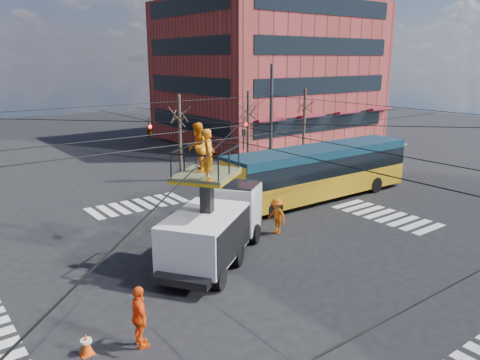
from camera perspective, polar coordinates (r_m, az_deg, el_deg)
name	(u,v)px	position (r m, az deg, el deg)	size (l,w,h in m)	color
ground	(241,262)	(20.11, 0.06, -9.98)	(120.00, 120.00, 0.00)	black
sidewalk_ne	(279,141)	(48.60, 4.81, 4.70)	(18.00, 18.00, 0.12)	slate
crosswalks	(241,262)	(20.10, 0.06, -9.95)	(22.40, 22.40, 0.02)	silver
building_ne	(269,72)	(50.78, 3.53, 13.03)	(20.06, 16.06, 14.00)	maroon
overhead_network	(233,162)	(19.01, -0.84, 2.22)	(24.24, 24.24, 8.00)	#2D2D30
tree_a	(179,115)	(32.55, -7.40, 7.88)	(2.00, 2.00, 6.00)	#382B21
tree_b	(248,109)	(35.89, 1.01, 8.62)	(2.00, 2.00, 6.00)	#382B21
tree_c	(305,105)	(39.86, 7.90, 9.08)	(2.00, 2.00, 6.00)	#382B21
utility_truck	(214,214)	(19.80, -3.17, -4.18)	(7.05, 5.91, 5.96)	black
city_bus	(320,171)	(28.87, 9.67, 1.10)	(13.08, 2.92, 3.20)	yellow
traffic_cone	(86,344)	(15.06, -18.24, -18.43)	(0.36, 0.36, 0.67)	#EC4809
worker_ground	(140,317)	(14.64, -12.12, -16.04)	(1.15, 0.48, 1.96)	#FF5510
flagger	(277,216)	(22.97, 4.51, -4.41)	(1.16, 0.67, 1.80)	#D2550D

